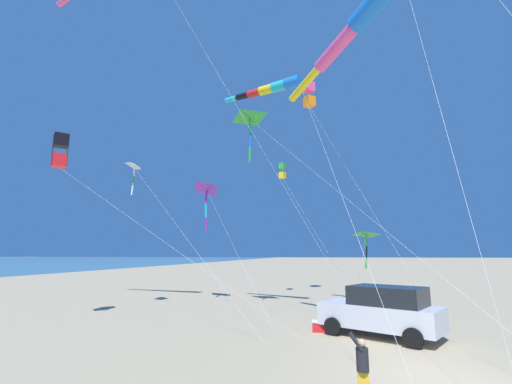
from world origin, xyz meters
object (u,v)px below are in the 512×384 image
kite_delta_long_streamer_left (134,166)px  kite_delta_checkered_midright (250,119)px  cooler_box (320,326)px  parked_car (382,311)px  kite_box_blue_topmost (309,95)px  person_bystander_far (362,363)px  kite_windsock_rainbow_low_near (354,28)px  kite_delta_magenta_far_left (366,235)px  kite_delta_teal_far_right (208,190)px  kite_box_orange_high_right (283,171)px  kite_box_purple_drifting (60,151)px  kite_windsock_white_trailing (271,89)px

kite_delta_long_streamer_left → kite_delta_checkered_midright: kite_delta_checkered_midright is taller
cooler_box → kite_delta_long_streamer_left: (10.83, -3.74, 8.01)m
parked_car → kite_delta_long_streamer_left: bearing=-17.8°
parked_car → kite_box_blue_topmost: (2.94, -11.79, 14.43)m
kite_delta_checkered_midright → person_bystander_far: bearing=114.2°
kite_box_blue_topmost → kite_windsock_rainbow_low_near: bearing=100.3°
person_bystander_far → kite_windsock_rainbow_low_near: size_ratio=0.10×
parked_car → kite_delta_magenta_far_left: 9.94m
kite_delta_long_streamer_left → kite_windsock_rainbow_low_near: size_ratio=0.73×
kite_delta_long_streamer_left → kite_delta_magenta_far_left: kite_delta_long_streamer_left is taller
kite_box_blue_topmost → kite_delta_checkered_midright: size_ratio=1.44×
parked_car → kite_delta_teal_far_right: 14.17m
kite_box_orange_high_right → kite_delta_teal_far_right: bearing=40.2°
kite_delta_magenta_far_left → person_bystander_far: bearing=83.3°
cooler_box → kite_box_purple_drifting: size_ratio=0.05×
kite_box_purple_drifting → kite_delta_magenta_far_left: size_ratio=1.23×
kite_box_blue_topmost → kite_delta_checkered_midright: kite_box_blue_topmost is taller
kite_box_blue_topmost → kite_delta_teal_far_right: kite_box_blue_topmost is taller
kite_box_orange_high_right → kite_delta_teal_far_right: 6.43m
kite_windsock_white_trailing → kite_windsock_rainbow_low_near: 7.21m
kite_box_purple_drifting → kite_windsock_rainbow_low_near: bearing=176.8°
cooler_box → kite_delta_checkered_midright: size_ratio=0.05×
kite_box_purple_drifting → kite_delta_checkered_midright: kite_delta_checkered_midright is taller
kite_box_blue_topmost → kite_box_orange_high_right: size_ratio=1.64×
kite_delta_checkered_midright → kite_delta_long_streamer_left: bearing=5.2°
kite_box_orange_high_right → kite_delta_checkered_midright: kite_delta_checkered_midright is taller
kite_box_blue_topmost → cooler_box: bearing=93.2°
parked_car → kite_windsock_rainbow_low_near: (0.58, 1.17, 11.02)m
kite_windsock_white_trailing → kite_delta_magenta_far_left: (-5.42, -4.78, -8.33)m
kite_windsock_rainbow_low_near → kite_box_orange_high_right: bearing=-70.8°
cooler_box → kite_delta_long_streamer_left: kite_delta_long_streamer_left is taller
parked_car → kite_windsock_white_trailing: kite_windsock_white_trailing is taller
kite_delta_magenta_far_left → kite_delta_teal_far_right: bearing=7.6°
cooler_box → kite_box_orange_high_right: (2.83, -11.43, 9.15)m
cooler_box → kite_box_orange_high_right: bearing=-76.1°
kite_box_blue_topmost → kite_windsock_rainbow_low_near: size_ratio=1.26×
kite_delta_teal_far_right → kite_box_blue_topmost: bearing=-150.9°
kite_box_purple_drifting → kite_delta_long_streamer_left: size_ratio=1.26×
person_bystander_far → kite_windsock_white_trailing: kite_windsock_white_trailing is taller
parked_car → kite_box_orange_high_right: size_ratio=0.47×
parked_car → kite_box_purple_drifting: kite_box_purple_drifting is taller
kite_box_blue_topmost → kite_box_orange_high_right: 6.41m
kite_box_blue_topmost → kite_delta_checkered_midright: bearing=65.0°
cooler_box → kite_delta_long_streamer_left: bearing=-19.1°
kite_box_blue_topmost → kite_delta_magenta_far_left: (-3.49, 2.43, -11.13)m
kite_box_purple_drifting → kite_windsock_rainbow_low_near: 14.32m
cooler_box → person_bystander_far: person_bystander_far is taller
kite_windsock_rainbow_low_near → cooler_box: bearing=-43.8°
kite_delta_magenta_far_left → kite_box_blue_topmost: bearing=-34.9°
person_bystander_far → kite_delta_teal_far_right: (8.55, -14.04, 6.62)m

